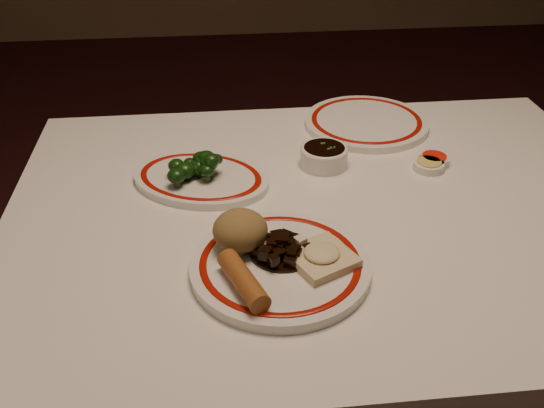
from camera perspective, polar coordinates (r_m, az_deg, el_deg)
The scene contains 12 objects.
dining_table at distance 1.18m, azimuth 5.33°, elevation -3.89°, with size 1.20×0.90×0.75m.
main_plate at distance 0.97m, azimuth 0.77°, elevation -5.83°, with size 0.38×0.38×0.02m.
rice_mound at distance 0.98m, azimuth -3.01°, elevation -2.49°, with size 0.09×0.09×0.06m, color olive.
spring_roll at distance 0.90m, azimuth -2.72°, elevation -7.18°, with size 0.03×0.03×0.12m, color #995A25.
fried_wonton at distance 0.96m, azimuth 4.68°, elevation -4.94°, with size 0.12×0.12×0.03m.
stirfry_heap at distance 0.97m, azimuth 0.93°, elevation -4.25°, with size 0.11×0.11×0.03m.
broccoli_plate at distance 1.20m, azimuth -6.72°, elevation 2.40°, with size 0.33×0.31×0.02m.
broccoli_pile at distance 1.18m, azimuth -6.88°, elevation 3.65°, with size 0.11×0.08×0.05m.
soy_bowl at distance 1.25m, azimuth 4.91°, elevation 4.47°, with size 0.10×0.10×0.04m.
sweet_sour_dish at distance 1.31m, azimuth 14.98°, elevation 4.05°, with size 0.06×0.06×0.02m.
mustard_dish at distance 1.28m, azimuth 14.52°, elevation 3.54°, with size 0.06×0.06×0.02m.
far_plate at distance 1.44m, azimuth 8.85°, elevation 7.62°, with size 0.38×0.38×0.02m.
Camera 1 is at (-0.21, -0.93, 1.36)m, focal length 40.00 mm.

